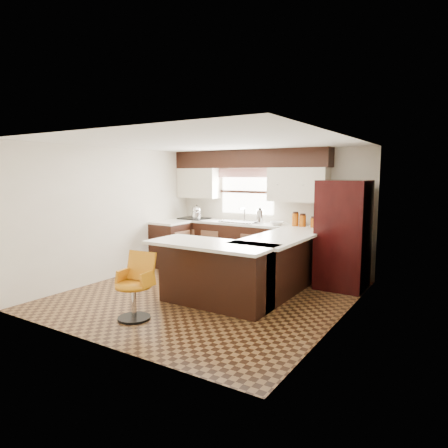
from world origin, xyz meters
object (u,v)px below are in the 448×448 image
Objects in this scene: peninsula_long at (276,267)px; bar_chair at (133,287)px; refrigerator at (343,235)px; peninsula_return at (215,275)px.

peninsula_long reaches higher than bar_chair.
refrigerator is at bearing 50.99° from bar_chair.
peninsula_long is 2.20× the size of bar_chair.
peninsula_long and peninsula_return have the same top height.
bar_chair is (-1.13, -2.03, -0.01)m from peninsula_long.
peninsula_return is at bearing -118.30° from peninsula_long.
peninsula_long is 1.11m from peninsula_return.
bar_chair is (-1.92, -2.96, -0.47)m from refrigerator.
peninsula_long is 1.30m from refrigerator.
bar_chair is at bearing -122.98° from refrigerator.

